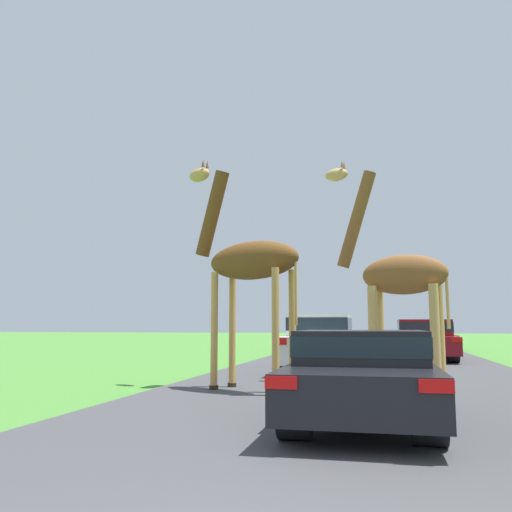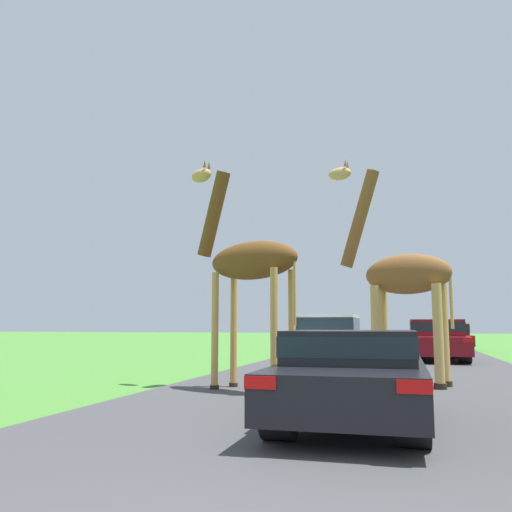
# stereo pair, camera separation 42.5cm
# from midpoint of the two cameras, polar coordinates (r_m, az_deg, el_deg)

# --- Properties ---
(road) EXTENTS (8.28, 120.00, 0.00)m
(road) POSITION_cam_midpoint_polar(r_m,az_deg,el_deg) (31.95, 11.99, -9.35)
(road) COLOR #424244
(road) RESTS_ON ground
(giraffe_near_road) EXTENTS (2.78, 1.61, 4.87)m
(giraffe_near_road) POSITION_cam_midpoint_polar(r_m,az_deg,el_deg) (10.91, -2.13, -0.61)
(giraffe_near_road) COLOR tan
(giraffe_near_road) RESTS_ON ground
(giraffe_companion) EXTENTS (2.72, 1.16, 5.10)m
(giraffe_companion) POSITION_cam_midpoint_polar(r_m,az_deg,el_deg) (12.16, 13.68, -2.43)
(giraffe_companion) COLOR tan
(giraffe_companion) RESTS_ON ground
(car_lead_maroon) EXTENTS (1.80, 3.95, 1.20)m
(car_lead_maroon) POSITION_cam_midpoint_polar(r_m,az_deg,el_deg) (7.36, 9.51, -12.03)
(car_lead_maroon) COLOR black
(car_lead_maroon) RESTS_ON ground
(car_queue_right) EXTENTS (1.99, 4.73, 1.46)m
(car_queue_right) POSITION_cam_midpoint_polar(r_m,az_deg,el_deg) (20.88, 16.73, -8.32)
(car_queue_right) COLOR maroon
(car_queue_right) RESTS_ON ground
(car_queue_left) EXTENTS (1.82, 4.30, 1.23)m
(car_queue_left) POSITION_cam_midpoint_polar(r_m,az_deg,el_deg) (25.89, 6.08, -8.54)
(car_queue_left) COLOR navy
(car_queue_left) RESTS_ON ground
(car_far_ahead) EXTENTS (1.78, 4.67, 1.55)m
(car_far_ahead) POSITION_cam_midpoint_polar(r_m,az_deg,el_deg) (15.31, 6.05, -8.89)
(car_far_ahead) COLOR silver
(car_far_ahead) RESTS_ON ground
(car_verge_right) EXTENTS (1.85, 4.18, 1.31)m
(car_verge_right) POSITION_cam_midpoint_polar(r_m,az_deg,el_deg) (29.16, 17.86, -8.01)
(car_verge_right) COLOR #561914
(car_verge_right) RESTS_ON ground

